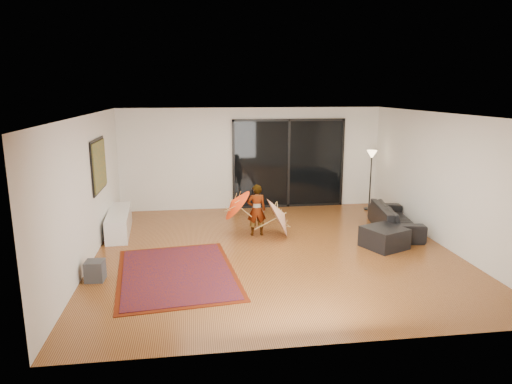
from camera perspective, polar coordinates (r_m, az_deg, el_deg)
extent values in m
plane|color=#985929|center=(9.22, 2.29, -7.33)|extent=(7.00, 7.00, 0.00)
plane|color=white|center=(8.68, 2.45, 9.66)|extent=(7.00, 7.00, 0.00)
plane|color=silver|center=(12.26, -0.52, 4.20)|extent=(7.00, 0.00, 7.00)
plane|color=silver|center=(5.56, 8.75, -6.38)|extent=(7.00, 0.00, 7.00)
plane|color=silver|center=(8.94, -20.31, 0.23)|extent=(0.00, 7.00, 7.00)
plane|color=silver|center=(10.07, 22.38, 1.39)|extent=(0.00, 7.00, 7.00)
cube|color=black|center=(12.42, 4.09, 3.58)|extent=(3.00, 0.04, 2.40)
cube|color=black|center=(12.27, 4.20, 8.97)|extent=(3.06, 0.06, 0.06)
cube|color=black|center=(12.64, 4.03, -1.68)|extent=(3.06, 0.06, 0.06)
cube|color=black|center=(12.40, 4.11, 3.56)|extent=(0.06, 0.06, 2.40)
cube|color=black|center=(9.84, -19.09, 3.18)|extent=(0.02, 1.28, 1.08)
cube|color=#22553E|center=(9.84, -18.97, 3.19)|extent=(0.03, 1.18, 0.98)
cube|color=white|center=(10.69, -16.74, -3.62)|extent=(0.59, 1.85, 0.51)
cube|color=#424244|center=(8.25, -19.48, -9.26)|extent=(0.32, 0.32, 0.35)
cube|color=#551807|center=(8.24, -9.87, -9.97)|extent=(2.30, 3.00, 0.01)
cube|color=maroon|center=(8.24, -9.87, -9.93)|extent=(2.12, 2.82, 0.02)
imported|color=black|center=(10.85, 16.97, -3.19)|extent=(1.08, 2.10, 0.59)
cube|color=black|center=(9.68, 15.73, -5.51)|extent=(0.98, 0.98, 0.42)
cylinder|color=black|center=(12.68, 13.93, -2.05)|extent=(0.27, 0.27, 0.03)
cylinder|color=black|center=(12.52, 14.10, 1.14)|extent=(0.04, 0.04, 1.47)
cone|color=#FFD899|center=(12.40, 14.29, 4.57)|extent=(0.27, 0.27, 0.22)
imported|color=#999999|center=(10.02, 0.06, -2.26)|extent=(0.42, 0.28, 1.15)
cone|color=red|center=(9.87, -3.06, -1.54)|extent=(0.65, 0.78, 0.70)
cylinder|color=#B18B4C|center=(9.96, -3.04, -3.41)|extent=(0.39, 0.02, 0.35)
cylinder|color=#B18B4C|center=(9.84, -3.07, -0.94)|extent=(0.05, 0.02, 0.05)
cone|color=beige|center=(9.99, 3.59, -2.73)|extent=(0.60, 0.95, 0.93)
cylinder|color=#B18B4C|center=(10.09, 3.57, -4.76)|extent=(0.50, 0.02, 0.27)
cylinder|color=#B18B4C|center=(9.96, 3.60, -2.10)|extent=(0.06, 0.02, 0.04)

